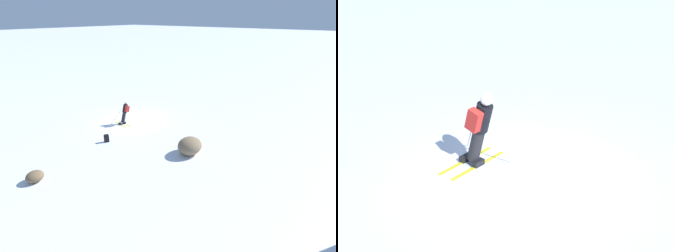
{
  "view_description": "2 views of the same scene",
  "coord_description": "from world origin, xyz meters",
  "views": [
    {
      "loc": [
        13.07,
        13.83,
        7.5
      ],
      "look_at": [
        1.16,
        4.43,
        1.04
      ],
      "focal_mm": 28.0,
      "sensor_mm": 36.0,
      "label": 1
    },
    {
      "loc": [
        -4.54,
        9.09,
        5.61
      ],
      "look_at": [
        -0.39,
        1.15,
        1.63
      ],
      "focal_mm": 60.0,
      "sensor_mm": 36.0,
      "label": 2
    }
  ],
  "objects": [
    {
      "name": "skier",
      "position": [
        0.79,
        0.08,
        0.95
      ],
      "size": [
        1.27,
        1.69,
        1.73
      ],
      "rotation": [
        0.0,
        0.0,
        -0.2
      ],
      "color": "yellow",
      "rests_on": "ground"
    },
    {
      "name": "exposed_boulder_1",
      "position": [
        1.69,
        6.45,
        0.51
      ],
      "size": [
        1.56,
        1.32,
        1.01
      ],
      "primitive_type": "ellipsoid",
      "color": "#7A664C",
      "rests_on": "ground"
    },
    {
      "name": "ground_plane",
      "position": [
        0.0,
        0.0,
        0.0
      ],
      "size": [
        300.0,
        300.0,
        0.0
      ],
      "primitive_type": "plane",
      "color": "white"
    },
    {
      "name": "spare_backpack",
      "position": [
        3.7,
        1.43,
        0.24
      ],
      "size": [
        0.37,
        0.34,
        0.5
      ],
      "rotation": [
        0.0,
        0.0,
        5.79
      ],
      "color": "black",
      "rests_on": "ground"
    },
    {
      "name": "exposed_boulder_0",
      "position": [
        8.67,
        2.11,
        0.28
      ],
      "size": [
        0.86,
        0.73,
        0.56
      ],
      "primitive_type": "ellipsoid",
      "color": "brown",
      "rests_on": "ground"
    }
  ]
}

